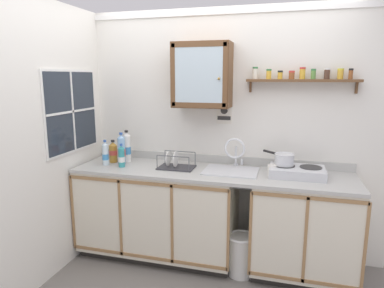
{
  "coord_description": "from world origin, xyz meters",
  "views": [
    {
      "loc": [
        0.67,
        -2.67,
        1.78
      ],
      "look_at": [
        -0.22,
        0.49,
        1.14
      ],
      "focal_mm": 32.2,
      "sensor_mm": 36.0,
      "label": 1
    }
  ],
  "objects_px": {
    "saucepan": "(284,159)",
    "trash_bin": "(241,254)",
    "hot_plate_stove": "(297,172)",
    "warning_sign": "(224,113)",
    "sink": "(231,172)",
    "bottle_water_clear_2": "(105,154)",
    "mug": "(272,170)",
    "bottle_detergent_teal_3": "(122,157)",
    "dish_rack": "(175,165)",
    "wall_cabinet": "(202,75)",
    "bottle_opaque_white_4": "(127,148)",
    "bottle_water_blue_1": "(122,150)",
    "bottle_juice_amber_0": "(113,152)"
  },
  "relations": [
    {
      "from": "dish_rack",
      "to": "bottle_detergent_teal_3",
      "type": "bearing_deg",
      "value": -168.64
    },
    {
      "from": "saucepan",
      "to": "bottle_opaque_white_4",
      "type": "bearing_deg",
      "value": 178.36
    },
    {
      "from": "bottle_water_clear_2",
      "to": "trash_bin",
      "type": "bearing_deg",
      "value": -3.42
    },
    {
      "from": "sink",
      "to": "wall_cabinet",
      "type": "relative_size",
      "value": 0.82
    },
    {
      "from": "bottle_water_clear_2",
      "to": "dish_rack",
      "type": "distance_m",
      "value": 0.71
    },
    {
      "from": "saucepan",
      "to": "bottle_water_clear_2",
      "type": "bearing_deg",
      "value": -175.57
    },
    {
      "from": "hot_plate_stove",
      "to": "bottle_water_clear_2",
      "type": "bearing_deg",
      "value": -176.7
    },
    {
      "from": "sink",
      "to": "trash_bin",
      "type": "distance_m",
      "value": 0.75
    },
    {
      "from": "warning_sign",
      "to": "bottle_detergent_teal_3",
      "type": "bearing_deg",
      "value": -156.21
    },
    {
      "from": "hot_plate_stove",
      "to": "bottle_water_clear_2",
      "type": "height_order",
      "value": "bottle_water_clear_2"
    },
    {
      "from": "trash_bin",
      "to": "bottle_juice_amber_0",
      "type": "bearing_deg",
      "value": 171.3
    },
    {
      "from": "mug",
      "to": "trash_bin",
      "type": "xyz_separation_m",
      "value": [
        -0.24,
        -0.16,
        -0.76
      ]
    },
    {
      "from": "bottle_juice_amber_0",
      "to": "warning_sign",
      "type": "bearing_deg",
      "value": 13.18
    },
    {
      "from": "saucepan",
      "to": "bottle_detergent_teal_3",
      "type": "relative_size",
      "value": 1.25
    },
    {
      "from": "dish_rack",
      "to": "mug",
      "type": "xyz_separation_m",
      "value": [
        0.91,
        0.0,
        0.02
      ]
    },
    {
      "from": "wall_cabinet",
      "to": "trash_bin",
      "type": "relative_size",
      "value": 1.57
    },
    {
      "from": "saucepan",
      "to": "trash_bin",
      "type": "bearing_deg",
      "value": -147.1
    },
    {
      "from": "mug",
      "to": "dish_rack",
      "type": "bearing_deg",
      "value": -179.85
    },
    {
      "from": "bottle_water_blue_1",
      "to": "dish_rack",
      "type": "relative_size",
      "value": 0.94
    },
    {
      "from": "saucepan",
      "to": "dish_rack",
      "type": "distance_m",
      "value": 1.01
    },
    {
      "from": "sink",
      "to": "bottle_juice_amber_0",
      "type": "xyz_separation_m",
      "value": [
        -1.22,
        0.01,
        0.11
      ]
    },
    {
      "from": "dish_rack",
      "to": "mug",
      "type": "relative_size",
      "value": 2.8
    },
    {
      "from": "bottle_detergent_teal_3",
      "to": "wall_cabinet",
      "type": "distance_m",
      "value": 1.1
    },
    {
      "from": "bottle_water_clear_2",
      "to": "dish_rack",
      "type": "height_order",
      "value": "bottle_water_clear_2"
    },
    {
      "from": "sink",
      "to": "bottle_water_clear_2",
      "type": "height_order",
      "value": "sink"
    },
    {
      "from": "bottle_water_blue_1",
      "to": "bottle_detergent_teal_3",
      "type": "bearing_deg",
      "value": -63.72
    },
    {
      "from": "sink",
      "to": "mug",
      "type": "distance_m",
      "value": 0.38
    },
    {
      "from": "trash_bin",
      "to": "saucepan",
      "type": "bearing_deg",
      "value": 32.9
    },
    {
      "from": "sink",
      "to": "bottle_water_blue_1",
      "type": "distance_m",
      "value": 1.11
    },
    {
      "from": "bottle_juice_amber_0",
      "to": "warning_sign",
      "type": "height_order",
      "value": "warning_sign"
    },
    {
      "from": "saucepan",
      "to": "wall_cabinet",
      "type": "distance_m",
      "value": 1.08
    },
    {
      "from": "saucepan",
      "to": "trash_bin",
      "type": "distance_m",
      "value": 0.95
    },
    {
      "from": "wall_cabinet",
      "to": "trash_bin",
      "type": "xyz_separation_m",
      "value": [
        0.45,
        -0.33,
        -1.59
      ]
    },
    {
      "from": "bottle_detergent_teal_3",
      "to": "trash_bin",
      "type": "distance_m",
      "value": 1.44
    },
    {
      "from": "wall_cabinet",
      "to": "bottle_water_clear_2",
      "type": "bearing_deg",
      "value": -165.04
    },
    {
      "from": "bottle_water_blue_1",
      "to": "warning_sign",
      "type": "distance_m",
      "value": 1.08
    },
    {
      "from": "dish_rack",
      "to": "trash_bin",
      "type": "height_order",
      "value": "dish_rack"
    },
    {
      "from": "dish_rack",
      "to": "warning_sign",
      "type": "xyz_separation_m",
      "value": [
        0.41,
        0.3,
        0.48
      ]
    },
    {
      "from": "bottle_opaque_white_4",
      "to": "mug",
      "type": "bearing_deg",
      "value": -3.78
    },
    {
      "from": "hot_plate_stove",
      "to": "warning_sign",
      "type": "height_order",
      "value": "warning_sign"
    },
    {
      "from": "sink",
      "to": "mug",
      "type": "height_order",
      "value": "sink"
    },
    {
      "from": "saucepan",
      "to": "bottle_water_blue_1",
      "type": "height_order",
      "value": "bottle_water_blue_1"
    },
    {
      "from": "bottle_water_clear_2",
      "to": "saucepan",
      "type": "bearing_deg",
      "value": 4.43
    },
    {
      "from": "dish_rack",
      "to": "trash_bin",
      "type": "distance_m",
      "value": 1.02
    },
    {
      "from": "bottle_juice_amber_0",
      "to": "warning_sign",
      "type": "relative_size",
      "value": 1.09
    },
    {
      "from": "bottle_detergent_teal_3",
      "to": "mug",
      "type": "xyz_separation_m",
      "value": [
        1.42,
        0.11,
        -0.05
      ]
    },
    {
      "from": "sink",
      "to": "warning_sign",
      "type": "xyz_separation_m",
      "value": [
        -0.13,
        0.27,
        0.51
      ]
    },
    {
      "from": "bottle_water_blue_1",
      "to": "wall_cabinet",
      "type": "bearing_deg",
      "value": 12.39
    },
    {
      "from": "hot_plate_stove",
      "to": "bottle_juice_amber_0",
      "type": "relative_size",
      "value": 2.05
    },
    {
      "from": "sink",
      "to": "dish_rack",
      "type": "relative_size",
      "value": 1.46
    }
  ]
}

